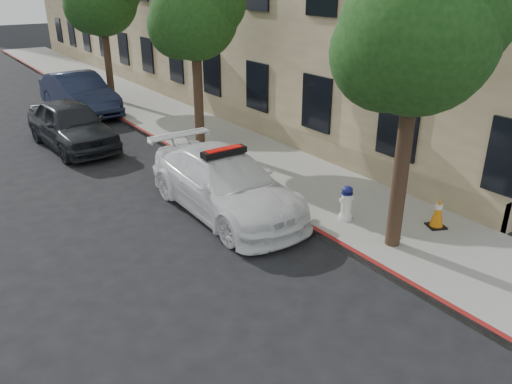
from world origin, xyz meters
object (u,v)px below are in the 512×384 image
at_px(parked_car_far, 79,94).
at_px(fire_hydrant, 346,203).
at_px(parked_car_mid, 71,125).
at_px(traffic_cone, 438,212).
at_px(police_car, 225,183).

bearing_deg(parked_car_far, fire_hydrant, -86.33).
bearing_deg(fire_hydrant, parked_car_far, 112.42).
xyz_separation_m(parked_car_mid, traffic_cone, (4.67, -10.70, -0.27)).
distance_m(police_car, traffic_cone, 4.82).
bearing_deg(parked_car_mid, parked_car_far, 65.96).
bearing_deg(police_car, fire_hydrant, -50.06).
bearing_deg(traffic_cone, fire_hydrant, 133.24).
height_order(parked_car_far, fire_hydrant, parked_car_far).
xyz_separation_m(police_car, parked_car_mid, (-1.50, 7.08, 0.05)).
bearing_deg(parked_car_mid, police_car, -81.94).
bearing_deg(parked_car_far, traffic_cone, -82.02).
height_order(police_car, fire_hydrant, police_car).
xyz_separation_m(fire_hydrant, traffic_cone, (1.35, -1.43, -0.04)).
bearing_deg(parked_car_far, parked_car_mid, -113.73).
bearing_deg(fire_hydrant, parked_car_mid, 124.90).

